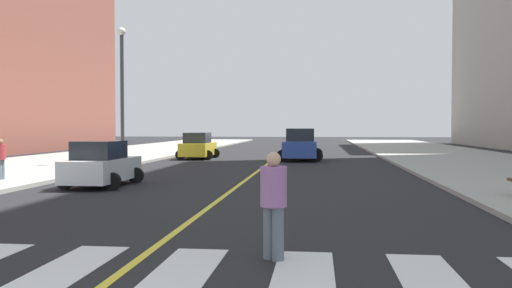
% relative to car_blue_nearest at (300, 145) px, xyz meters
% --- Properties ---
extents(crosswalk_paint, '(13.50, 4.00, 0.01)m').
position_rel_car_blue_nearest_xyz_m(crosswalk_paint, '(-1.79, -27.25, -0.95)').
color(crosswalk_paint, silver).
rests_on(crosswalk_paint, ground).
extents(lane_divider_paint, '(0.16, 80.00, 0.01)m').
position_rel_car_blue_nearest_xyz_m(lane_divider_paint, '(-1.79, 8.75, -0.95)').
color(lane_divider_paint, yellow).
rests_on(lane_divider_paint, ground).
extents(car_blue_nearest, '(2.87, 4.59, 2.05)m').
position_rel_car_blue_nearest_xyz_m(car_blue_nearest, '(0.00, 0.00, 0.00)').
color(car_blue_nearest, '#2D479E').
rests_on(car_blue_nearest, ground).
extents(car_white_second, '(2.35, 3.73, 1.66)m').
position_rel_car_blue_nearest_xyz_m(car_white_second, '(-6.71, -15.83, -0.18)').
color(car_white_second, silver).
rests_on(car_white_second, ground).
extents(car_yellow_third, '(2.48, 3.97, 1.77)m').
position_rel_car_blue_nearest_xyz_m(car_yellow_third, '(-6.90, 0.79, -0.13)').
color(car_yellow_third, gold).
rests_on(car_yellow_third, ground).
extents(pedestrian_crossing, '(0.44, 0.44, 1.76)m').
position_rel_car_blue_nearest_xyz_m(pedestrian_crossing, '(0.39, -25.82, 0.01)').
color(pedestrian_crossing, slate).
rests_on(pedestrian_crossing, ground).
extents(pedestrian_walking_west, '(0.38, 0.38, 1.55)m').
position_rel_car_blue_nearest_xyz_m(pedestrian_walking_west, '(-10.95, -15.32, 0.05)').
color(pedestrian_walking_west, slate).
rests_on(pedestrian_walking_west, sidewalk_kerb_west).
extents(street_lamp, '(0.44, 0.44, 7.42)m').
position_rel_car_blue_nearest_xyz_m(street_lamp, '(-9.52, -6.25, 3.57)').
color(street_lamp, '#38383D').
rests_on(street_lamp, sidewalk_kerb_west).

